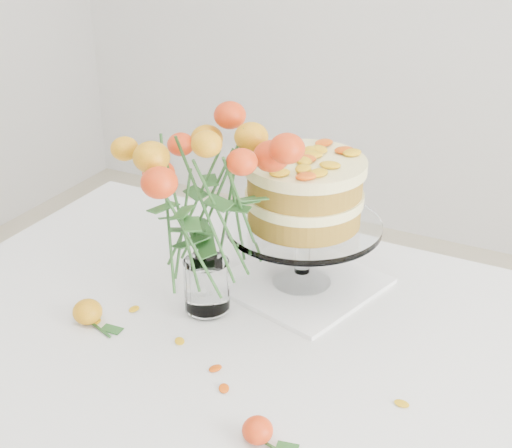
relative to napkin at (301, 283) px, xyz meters
The scene contains 12 objects.
table 0.21m from the napkin, 89.78° to the right, with size 1.43×0.93×0.76m.
napkin is the anchor object (origin of this frame).
cake_stand 0.20m from the napkin, behind, with size 0.32×0.32×0.29m.
rose_vase 0.34m from the napkin, 125.50° to the right, with size 0.31×0.31×0.45m.
loose_rose_near 0.45m from the napkin, 134.49° to the right, with size 0.10×0.06×0.05m.
loose_rose_far 0.47m from the napkin, 74.45° to the right, with size 0.09×0.05×0.04m.
stray_petal_a 0.32m from the napkin, 112.16° to the right, with size 0.03×0.02×0.00m, color gold.
stray_petal_b 0.33m from the napkin, 93.31° to the right, with size 0.03×0.02×0.00m, color gold.
stray_petal_c 0.37m from the napkin, 86.82° to the right, with size 0.03×0.02×0.00m, color gold.
stray_petal_d 0.36m from the napkin, 136.87° to the right, with size 0.03×0.02×0.00m, color gold.
stray_petal_e 0.43m from the napkin, 133.73° to the right, with size 0.03×0.02×0.00m, color gold.
stray_petal_f 0.41m from the napkin, 42.22° to the right, with size 0.03×0.02×0.00m, color gold.
Camera 1 is at (0.50, -1.01, 1.55)m, focal length 50.00 mm.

